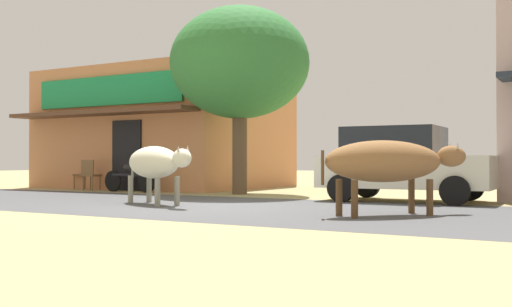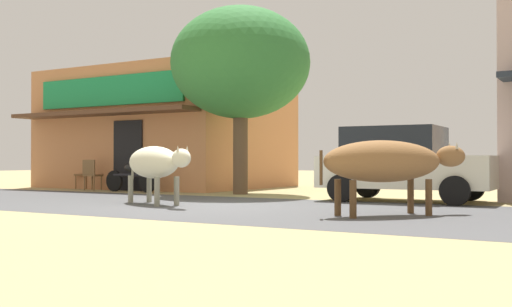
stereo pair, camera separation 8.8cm
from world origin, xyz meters
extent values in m
plane|color=tan|center=(0.00, 0.00, 0.00)|extent=(80.00, 80.00, 0.00)
cube|color=#4D4D4F|center=(0.00, 0.00, 0.00)|extent=(72.00, 5.58, 0.00)
cube|color=#C5804F|center=(-6.35, 6.83, 1.94)|extent=(7.14, 5.73, 3.88)
cube|color=#198C4C|center=(-6.35, 3.90, 3.02)|extent=(5.71, 0.10, 0.90)
cube|color=brown|center=(-6.35, 3.51, 2.33)|extent=(6.85, 0.90, 0.12)
cube|color=black|center=(-5.59, 3.93, 1.05)|extent=(1.10, 0.06, 2.10)
cylinder|color=brown|center=(-1.64, 3.95, 1.15)|extent=(0.39, 0.39, 2.30)
ellipsoid|color=#317635|center=(-1.64, 3.95, 3.51)|extent=(3.73, 3.73, 2.98)
cube|color=silver|center=(3.04, 3.36, 0.65)|extent=(3.73, 1.93, 0.70)
cube|color=#1E2328|center=(2.77, 3.36, 1.32)|extent=(2.07, 1.73, 0.64)
cylinder|color=black|center=(4.20, 4.31, 0.30)|extent=(0.61, 0.20, 0.60)
cylinder|color=black|center=(4.26, 2.50, 0.30)|extent=(0.61, 0.20, 0.60)
cylinder|color=black|center=(1.82, 4.23, 0.30)|extent=(0.61, 0.20, 0.60)
cylinder|color=black|center=(1.88, 2.42, 0.30)|extent=(0.61, 0.20, 0.60)
cylinder|color=black|center=(-4.29, 3.31, 0.30)|extent=(0.61, 0.11, 0.61)
cylinder|color=black|center=(-5.61, 3.38, 0.30)|extent=(0.61, 0.11, 0.61)
cylinder|color=black|center=(-4.95, 3.34, 0.48)|extent=(1.33, 0.17, 0.10)
ellipsoid|color=black|center=(-4.90, 3.34, 0.70)|extent=(0.57, 0.27, 0.28)
cylinder|color=black|center=(-4.36, 3.31, 0.75)|extent=(0.06, 0.06, 0.60)
ellipsoid|color=beige|center=(-1.19, -0.18, 0.86)|extent=(2.01, 1.35, 0.66)
ellipsoid|color=beige|center=(-0.08, -0.68, 0.95)|extent=(0.63, 0.49, 0.36)
cone|color=beige|center=(0.00, -0.61, 1.13)|extent=(0.06, 0.06, 0.12)
cone|color=beige|center=(-0.08, -0.79, 1.13)|extent=(0.06, 0.06, 0.12)
cylinder|color=gray|center=(-0.53, -0.24, 0.29)|extent=(0.11, 0.11, 0.58)
cylinder|color=gray|center=(-0.71, -0.63, 0.29)|extent=(0.11, 0.11, 0.58)
cylinder|color=gray|center=(-1.68, 0.27, 0.29)|extent=(0.11, 0.11, 0.58)
cylinder|color=gray|center=(-1.85, -0.12, 0.29)|extent=(0.11, 0.11, 0.58)
cylinder|color=gray|center=(-2.12, 0.24, 0.76)|extent=(0.05, 0.05, 0.53)
ellipsoid|color=olive|center=(3.75, -0.32, 0.89)|extent=(1.94, 2.10, 0.68)
ellipsoid|color=olive|center=(4.59, 0.68, 0.97)|extent=(0.58, 0.61, 0.36)
cone|color=beige|center=(4.55, 0.78, 1.15)|extent=(0.06, 0.06, 0.12)
cone|color=beige|center=(4.70, 0.65, 1.15)|extent=(0.06, 0.06, 0.12)
cylinder|color=brown|center=(3.99, 0.38, 0.30)|extent=(0.11, 0.11, 0.60)
cylinder|color=brown|center=(4.39, 0.04, 0.30)|extent=(0.11, 0.11, 0.60)
cylinder|color=brown|center=(3.10, -0.68, 0.30)|extent=(0.11, 0.11, 0.60)
cylinder|color=brown|center=(3.50, -1.01, 0.30)|extent=(0.11, 0.11, 0.60)
cylinder|color=brown|center=(3.03, -1.17, 0.79)|extent=(0.05, 0.05, 0.55)
cube|color=brown|center=(-6.68, 3.59, 0.45)|extent=(0.49, 0.49, 0.05)
cube|color=brown|center=(-6.66, 3.39, 0.70)|extent=(0.44, 0.09, 0.44)
cylinder|color=brown|center=(-6.88, 3.75, 0.21)|extent=(0.04, 0.04, 0.43)
cylinder|color=brown|center=(-6.53, 3.79, 0.21)|extent=(0.04, 0.04, 0.43)
cylinder|color=brown|center=(-6.84, 3.40, 0.21)|extent=(0.04, 0.04, 0.43)
cylinder|color=brown|center=(-6.49, 3.44, 0.21)|extent=(0.04, 0.04, 0.43)
cube|color=brown|center=(-7.56, 4.05, 0.45)|extent=(0.56, 0.56, 0.05)
cube|color=brown|center=(-7.37, 4.12, 0.70)|extent=(0.19, 0.43, 0.44)
cylinder|color=brown|center=(-7.67, 3.83, 0.21)|extent=(0.04, 0.04, 0.43)
cylinder|color=brown|center=(-7.79, 4.16, 0.21)|extent=(0.04, 0.04, 0.43)
cylinder|color=brown|center=(-7.33, 3.95, 0.21)|extent=(0.04, 0.04, 0.43)
cylinder|color=brown|center=(-7.46, 4.28, 0.21)|extent=(0.04, 0.04, 0.43)
camera|label=1|loc=(6.96, -10.06, 0.90)|focal=43.29mm
camera|label=2|loc=(7.04, -10.02, 0.90)|focal=43.29mm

